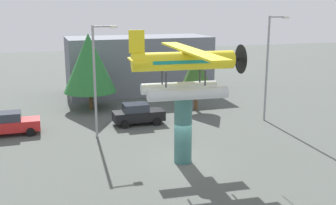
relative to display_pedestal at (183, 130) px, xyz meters
name	(u,v)px	position (x,y,z in m)	size (l,w,h in m)	color
ground_plane	(183,162)	(0.00, 0.00, -2.11)	(140.00, 140.00, 0.00)	#4C514C
display_pedestal	(183,130)	(0.00, 0.00, 0.00)	(1.10, 1.10, 4.22)	#386B66
floatplane_monument	(186,69)	(0.13, -0.01, 3.78)	(6.97, 10.45, 4.00)	silver
car_near_red	(10,123)	(-10.52, 9.33, -1.23)	(4.20, 2.02, 1.76)	red
car_mid_black	(138,114)	(-0.63, 9.13, -1.23)	(4.20, 2.02, 1.76)	black
streetlight_primary	(97,74)	(-4.18, 6.76, 2.65)	(1.84, 0.28, 8.24)	gray
streetlight_secondary	(269,62)	(10.15, 6.95, 2.93)	(1.84, 0.28, 8.79)	gray
storefront_building	(139,65)	(2.70, 22.00, 1.02)	(15.74, 6.65, 6.25)	slate
tree_east	(89,63)	(-3.64, 15.48, 2.30)	(4.91, 4.91, 7.15)	brown
tree_center_back	(196,70)	(5.69, 12.04, 1.75)	(2.73, 2.73, 5.41)	brown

